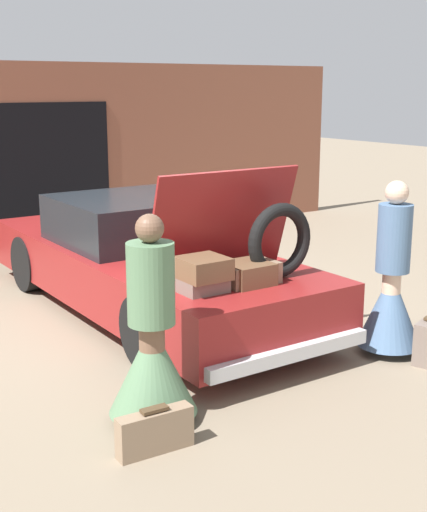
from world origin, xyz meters
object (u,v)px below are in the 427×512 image
object	(u,v)px
person_left	(152,351)
suitcase_beside_left_person	(155,432)
person_right	(391,293)
car	(146,261)

from	to	relation	value
person_left	suitcase_beside_left_person	size ratio (longest dim) A/B	2.86
person_right	suitcase_beside_left_person	size ratio (longest dim) A/B	2.95
car	person_left	world-z (taller)	car
car	person_right	bearing A→B (deg)	-62.36
car	person_left	xyz separation A→B (m)	(-1.26, -2.39, -0.01)
suitcase_beside_left_person	person_right	bearing A→B (deg)	8.40
suitcase_beside_left_person	person_left	bearing A→B (deg)	61.92
car	person_right	world-z (taller)	car
car	suitcase_beside_left_person	world-z (taller)	car
car	suitcase_beside_left_person	size ratio (longest dim) A/B	9.03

